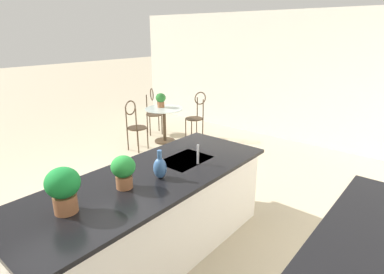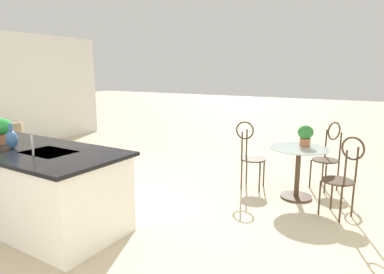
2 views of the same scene
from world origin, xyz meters
name	(u,v)px [view 2 (image 2 of 2)]	position (x,y,z in m)	size (l,w,h in m)	color
ground_plane	(97,201)	(0.00, 0.00, 0.00)	(40.00, 40.00, 0.00)	beige
kitchen_island	(23,183)	(0.30, 0.85, 0.46)	(2.80, 1.06, 0.92)	white
bistro_table	(298,168)	(-2.36, -1.59, 0.45)	(0.80, 0.80, 0.74)	#3D2D1E
chair_near_window	(328,153)	(-2.65, -2.23, 0.57)	(0.52, 0.52, 1.04)	#3D2D1E
chair_by_island	(343,173)	(-2.99, -1.21, 0.57)	(0.52, 0.49, 1.04)	#3D2D1E
chair_toward_desk	(250,152)	(-1.61, -1.66, 0.57)	(0.50, 0.42, 1.04)	#3D2D1E
sink_faucet	(32,145)	(-0.25, 1.03, 1.03)	(0.02, 0.02, 0.22)	#B2B5BA
potted_plant_on_table	(305,134)	(-2.41, -1.72, 0.91)	(0.21, 0.21, 0.30)	#9E603D
potted_plant_counter_near	(3,129)	(0.60, 0.85, 1.10)	(0.22, 0.22, 0.31)	#9E603D
vase_on_counter	(12,139)	(0.25, 0.96, 1.03)	(0.13, 0.13, 0.29)	#386099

